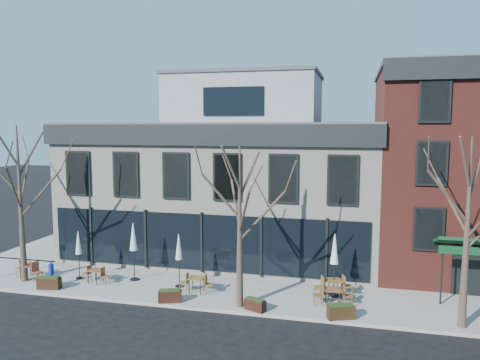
# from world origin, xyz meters

# --- Properties ---
(ground) EXTENTS (120.00, 120.00, 0.00)m
(ground) POSITION_xyz_m (0.00, 0.00, 0.00)
(ground) COLOR black
(ground) RESTS_ON ground
(sidewalk_front) EXTENTS (33.50, 4.70, 0.15)m
(sidewalk_front) POSITION_xyz_m (3.25, -2.15, 0.07)
(sidewalk_front) COLOR gray
(sidewalk_front) RESTS_ON ground
(sidewalk_side) EXTENTS (4.50, 12.00, 0.15)m
(sidewalk_side) POSITION_xyz_m (-11.25, 6.00, 0.07)
(sidewalk_side) COLOR gray
(sidewalk_side) RESTS_ON ground
(corner_building) EXTENTS (18.39, 10.39, 11.10)m
(corner_building) POSITION_xyz_m (0.07, 5.07, 4.72)
(corner_building) COLOR beige
(corner_building) RESTS_ON ground
(red_brick_building) EXTENTS (8.20, 11.78, 11.18)m
(red_brick_building) POSITION_xyz_m (13.00, 4.98, 5.64)
(red_brick_building) COLOR maroon
(red_brick_building) RESTS_ON ground
(tree_corner) EXTENTS (3.93, 3.98, 7.92)m
(tree_corner) POSITION_xyz_m (-8.49, -3.20, 4.25)
(tree_corner) COLOR #382B21
(tree_corner) RESTS_ON sidewalk_front
(tree_mid) EXTENTS (3.50, 3.55, 7.04)m
(tree_mid) POSITION_xyz_m (3.01, -3.90, 3.79)
(tree_mid) COLOR #382B21
(tree_mid) RESTS_ON sidewalk_front
(tree_right) EXTENTS (3.72, 3.77, 7.48)m
(tree_right) POSITION_xyz_m (12.01, -3.90, 4.02)
(tree_right) COLOR #382B21
(tree_right) RESTS_ON sidewalk_front
(call_box) EXTENTS (0.26, 0.24, 1.23)m
(call_box) POSITION_xyz_m (-6.62, -3.60, 0.80)
(call_box) COLOR #0C2AA2
(call_box) RESTS_ON sidewalk_front
(cafe_set_0) EXTENTS (1.89, 0.97, 0.97)m
(cafe_set_0) POSITION_xyz_m (-8.44, -2.90, 0.65)
(cafe_set_0) COLOR brown
(cafe_set_0) RESTS_ON sidewalk_front
(cafe_set_1) EXTENTS (1.62, 0.73, 0.83)m
(cafe_set_1) POSITION_xyz_m (-4.78, -2.61, 0.58)
(cafe_set_1) COLOR brown
(cafe_set_1) RESTS_ON sidewalk_front
(cafe_set_3) EXTENTS (1.71, 0.70, 0.90)m
(cafe_set_3) POSITION_xyz_m (0.61, -2.75, 0.61)
(cafe_set_3) COLOR brown
(cafe_set_3) RESTS_ON sidewalk_front
(cafe_set_4) EXTENTS (1.80, 0.80, 0.93)m
(cafe_set_4) POSITION_xyz_m (6.96, -2.85, 0.63)
(cafe_set_4) COLOR brown
(cafe_set_4) RESTS_ON sidewalk_front
(cafe_set_5) EXTENTS (1.91, 1.08, 0.98)m
(cafe_set_5) POSITION_xyz_m (6.92, -1.77, 0.65)
(cafe_set_5) COLOR brown
(cafe_set_5) RESTS_ON sidewalk_front
(umbrella_0) EXTENTS (0.40, 0.40, 2.47)m
(umbrella_0) POSITION_xyz_m (-5.96, -2.22, 1.90)
(umbrella_0) COLOR black
(umbrella_0) RESTS_ON sidewalk_front
(umbrella_1) EXTENTS (0.48, 0.48, 2.98)m
(umbrella_1) POSITION_xyz_m (-3.09, -1.78, 2.25)
(umbrella_1) COLOR black
(umbrella_1) RESTS_ON sidewalk_front
(umbrella_2) EXTENTS (0.42, 0.42, 2.64)m
(umbrella_2) POSITION_xyz_m (-0.47, -2.19, 2.01)
(umbrella_2) COLOR black
(umbrella_2) RESTS_ON sidewalk_front
(umbrella_4) EXTENTS (0.47, 0.47, 2.94)m
(umbrella_4) POSITION_xyz_m (6.95, -1.68, 2.22)
(umbrella_4) COLOR black
(umbrella_4) RESTS_ON sidewalk_front
(planter_0) EXTENTS (1.15, 0.61, 0.61)m
(planter_0) POSITION_xyz_m (-6.51, -3.95, 0.45)
(planter_0) COLOR black
(planter_0) RESTS_ON sidewalk_front
(planter_1) EXTENTS (1.10, 0.71, 0.57)m
(planter_1) POSITION_xyz_m (-0.16, -4.16, 0.43)
(planter_1) COLOR black
(planter_1) RESTS_ON sidewalk_front
(planter_2) EXTENTS (1.00, 0.70, 0.52)m
(planter_2) POSITION_xyz_m (3.75, -4.20, 0.41)
(planter_2) COLOR black
(planter_2) RESTS_ON sidewalk_front
(planter_3) EXTENTS (1.19, 0.78, 0.62)m
(planter_3) POSITION_xyz_m (7.35, -4.20, 0.46)
(planter_3) COLOR #312110
(planter_3) RESTS_ON sidewalk_front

